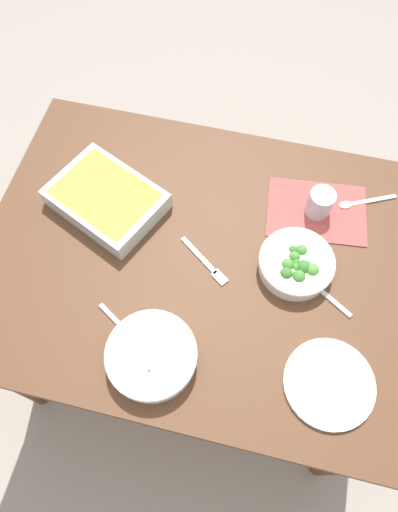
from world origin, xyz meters
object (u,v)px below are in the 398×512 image
at_px(side_plate, 329,383).
at_px(spoon_by_broccoli, 317,287).
at_px(broccoli_bowl, 296,264).
at_px(drink_cup, 320,204).
at_px(stew_bowl, 152,356).
at_px(spoon_spare, 359,203).
at_px(baking_dish, 106,198).
at_px(spoon_by_stew, 129,334).
at_px(fork_on_table, 207,264).

relative_size(side_plate, spoon_by_broccoli, 1.39).
height_order(broccoli_bowl, drink_cup, drink_cup).
xyz_separation_m(stew_bowl, spoon_spare, (-0.45, -0.57, -0.03)).
height_order(broccoli_bowl, spoon_spare, broccoli_bowl).
relative_size(baking_dish, spoon_spare, 2.19).
xyz_separation_m(drink_cup, spoon_by_stew, (0.41, 0.47, -0.03)).
distance_m(drink_cup, spoon_spare, 0.13).
xyz_separation_m(stew_bowl, drink_cup, (-0.34, -0.52, 0.01)).
bearing_deg(baking_dish, side_plate, 151.96).
height_order(baking_dish, side_plate, baking_dish).
relative_size(broccoli_bowl, drink_cup, 2.37).
bearing_deg(drink_cup, baking_dish, 11.35).
height_order(stew_bowl, baking_dish, baking_dish).
bearing_deg(spoon_spare, stew_bowl, 51.53).
bearing_deg(baking_dish, spoon_spare, -166.17).
bearing_deg(side_plate, fork_on_table, -34.12).
distance_m(spoon_by_stew, spoon_by_broccoli, 0.50).
distance_m(baking_dish, spoon_by_stew, 0.40).
bearing_deg(spoon_by_broccoli, spoon_spare, -106.72).
bearing_deg(broccoli_bowl, stew_bowl, 46.86).
distance_m(stew_bowl, baking_dish, 0.47).
height_order(spoon_by_stew, fork_on_table, spoon_by_stew).
bearing_deg(baking_dish, fork_on_table, 159.64).
bearing_deg(baking_dish, stew_bowl, 121.79).
bearing_deg(baking_dish, spoon_by_broccoli, 169.26).
bearing_deg(spoon_spare, spoon_by_broccoli, 73.28).
xyz_separation_m(spoon_by_broccoli, spoon_spare, (-0.09, -0.29, 0.00)).
relative_size(stew_bowl, spoon_spare, 1.34).
relative_size(spoon_by_broccoli, fork_on_table, 1.03).
bearing_deg(fork_on_table, stew_bowl, 75.74).
bearing_deg(spoon_by_broccoli, broccoli_bowl, -31.77).
bearing_deg(fork_on_table, drink_cup, -138.58).
height_order(stew_bowl, fork_on_table, stew_bowl).
relative_size(side_plate, fork_on_table, 1.44).
distance_m(broccoli_bowl, spoon_by_stew, 0.47).
distance_m(broccoli_bowl, side_plate, 0.31).
distance_m(drink_cup, side_plate, 0.49).
height_order(drink_cup, side_plate, drink_cup).
relative_size(baking_dish, side_plate, 1.65).
xyz_separation_m(baking_dish, drink_cup, (-0.59, -0.12, 0.00)).
bearing_deg(stew_bowl, fork_on_table, -104.26).
relative_size(drink_cup, side_plate, 0.39).
relative_size(spoon_by_stew, fork_on_table, 1.04).
relative_size(stew_bowl, broccoli_bowl, 1.10).
xyz_separation_m(drink_cup, spoon_spare, (-0.12, -0.06, -0.03)).
height_order(side_plate, spoon_spare, side_plate).
height_order(spoon_by_stew, spoon_spare, same).
xyz_separation_m(baking_dish, spoon_by_broccoli, (-0.62, 0.12, -0.03)).
height_order(broccoli_bowl, baking_dish, broccoli_bowl).
xyz_separation_m(stew_bowl, side_plate, (-0.43, -0.04, -0.03)).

